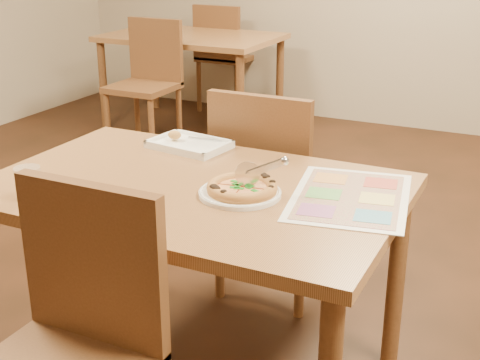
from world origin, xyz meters
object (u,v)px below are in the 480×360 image
at_px(chair_near, 74,321).
at_px(appetizer_tray, 188,145).
at_px(bg_chair_far, 222,45).
at_px(pizza, 242,188).
at_px(chair_far, 268,172).
at_px(plate, 240,193).
at_px(bg_table, 192,46).
at_px(dining_table, 193,210).
at_px(glass_tumbler, 29,185).
at_px(bg_chair_near, 149,68).
at_px(menu, 350,197).
at_px(pizza_cutter, 260,170).

relative_size(chair_near, appetizer_tray, 1.55).
bearing_deg(bg_chair_far, pizza, 118.24).
relative_size(bg_chair_far, appetizer_tray, 1.55).
height_order(chair_far, plate, chair_far).
bearing_deg(bg_table, chair_near, -64.81).
distance_m(dining_table, pizza, 0.21).
relative_size(bg_chair_far, pizza, 2.18).
relative_size(plate, glass_tumbler, 2.56).
relative_size(bg_table, bg_chair_near, 2.77).
xyz_separation_m(bg_chair_near, plate, (1.77, -2.21, 0.16)).
height_order(bg_chair_far, plate, bg_chair_far).
bearing_deg(bg_chair_near, bg_table, 90.00).
relative_size(bg_chair_far, menu, 0.99).
height_order(chair_near, pizza_cutter, chair_near).
xyz_separation_m(plate, menu, (0.31, 0.13, -0.00)).
xyz_separation_m(chair_far, plate, (0.17, -0.62, 0.16)).
height_order(chair_near, chair_far, same).
height_order(dining_table, pizza, pizza).
distance_m(bg_table, appetizer_tray, 2.84).
relative_size(chair_near, pizza, 2.18).
height_order(plate, pizza_cutter, pizza_cutter).
distance_m(pizza, menu, 0.33).
bearing_deg(pizza_cutter, bg_chair_far, 91.69).
distance_m(bg_chair_near, glass_tumbler, 2.79).
distance_m(plate, menu, 0.33).
height_order(bg_table, plate, plate).
height_order(bg_chair_far, menu, bg_chair_far).
xyz_separation_m(chair_near, bg_chair_far, (-1.60, 3.90, 0.00)).
height_order(pizza_cutter, glass_tumbler, pizza_cutter).
height_order(chair_far, glass_tumbler, chair_far).
bearing_deg(bg_chair_near, appetizer_tray, -53.25).
distance_m(dining_table, pizza_cutter, 0.28).
relative_size(chair_near, bg_chair_near, 1.00).
xyz_separation_m(bg_chair_near, menu, (2.08, -2.08, 0.16)).
bearing_deg(bg_table, pizza_cutter, -56.74).
relative_size(bg_table, bg_chair_far, 2.77).
relative_size(dining_table, glass_tumbler, 13.28).
distance_m(chair_far, plate, 0.66).
xyz_separation_m(plate, appetizer_tray, (-0.38, 0.35, 0.00)).
bearing_deg(chair_far, appetizer_tray, 52.96).
bearing_deg(glass_tumbler, chair_near, -37.42).
bearing_deg(bg_chair_far, pizza_cutter, 119.06).
bearing_deg(pizza, pizza_cutter, 31.26).
relative_size(bg_chair_near, pizza_cutter, 3.36).
xyz_separation_m(pizza_cutter, menu, (0.25, 0.10, -0.08)).
distance_m(chair_near, plate, 0.63).
relative_size(plate, pizza, 1.16).
bearing_deg(pizza_cutter, dining_table, 156.64).
height_order(appetizer_tray, menu, appetizer_tray).
xyz_separation_m(bg_chair_near, bg_chair_far, (0.00, 1.10, 0.00)).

